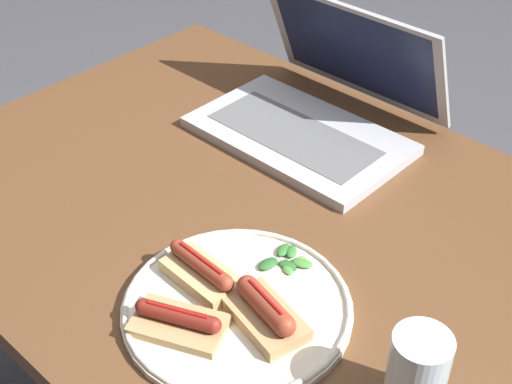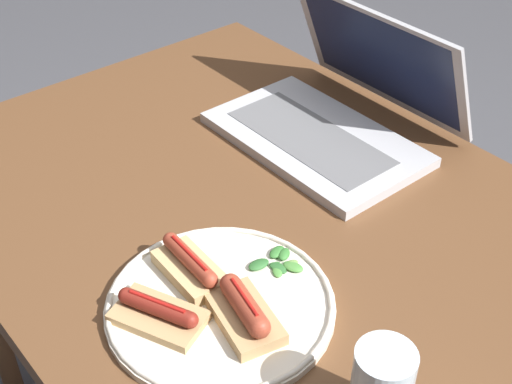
% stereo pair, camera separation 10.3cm
% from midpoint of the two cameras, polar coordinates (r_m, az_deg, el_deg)
% --- Properties ---
extents(desk, '(1.05, 0.80, 0.71)m').
position_cam_midpoint_polar(desk, '(1.15, 1.54, -3.13)').
color(desk, brown).
rests_on(desk, ground_plane).
extents(laptop, '(0.37, 0.30, 0.21)m').
position_cam_midpoint_polar(laptop, '(1.25, 8.61, 6.01)').
color(laptop, '#B7B7BC').
rests_on(laptop, desk).
extents(plate, '(0.30, 0.30, 0.02)m').
position_cam_midpoint_polar(plate, '(0.93, 0.31, -9.09)').
color(plate, silver).
rests_on(plate, desk).
extents(sausage_toast_left, '(0.12, 0.06, 0.04)m').
position_cam_midpoint_polar(sausage_toast_left, '(0.96, -2.22, -6.10)').
color(sausage_toast_left, tan).
rests_on(sausage_toast_left, plate).
extents(sausage_toast_middle, '(0.12, 0.09, 0.05)m').
position_cam_midpoint_polar(sausage_toast_middle, '(0.89, 2.41, -9.72)').
color(sausage_toast_middle, tan).
rests_on(sausage_toast_middle, plate).
extents(sausage_toast_right, '(0.13, 0.11, 0.04)m').
position_cam_midpoint_polar(sausage_toast_right, '(0.90, -4.58, -9.78)').
color(sausage_toast_right, tan).
rests_on(sausage_toast_right, plate).
extents(salad_pile, '(0.07, 0.07, 0.01)m').
position_cam_midpoint_polar(salad_pile, '(0.98, 4.78, -5.73)').
color(salad_pile, '#2D662D').
rests_on(salad_pile, plate).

